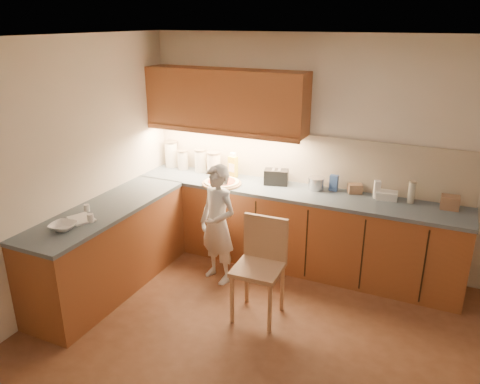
{
  "coord_description": "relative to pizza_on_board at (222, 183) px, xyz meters",
  "views": [
    {
      "loc": [
        1.15,
        -3.03,
        2.73
      ],
      "look_at": [
        -0.8,
        1.2,
        1.0
      ],
      "focal_mm": 35.0,
      "sensor_mm": 36.0,
      "label": 1
    }
  ],
  "objects": [
    {
      "name": "toaster",
      "position": [
        0.57,
        0.27,
        0.07
      ],
      "size": [
        0.3,
        0.22,
        0.18
      ],
      "rotation": [
        0.0,
        0.0,
        0.24
      ],
      "color": "black",
      "rests_on": "l_counter"
    },
    {
      "name": "blue_box",
      "position": [
        1.23,
        0.34,
        0.07
      ],
      "size": [
        0.09,
        0.07,
        0.18
      ],
      "primitive_type": "cube",
      "rotation": [
        0.0,
        0.0,
        -0.05
      ],
      "color": "#325298",
      "rests_on": "l_counter"
    },
    {
      "name": "spice_jar_a",
      "position": [
        -0.86,
        -1.29,
        0.02
      ],
      "size": [
        0.06,
        0.06,
        0.07
      ],
      "primitive_type": "cylinder",
      "rotation": [
        0.0,
        0.0,
        -0.04
      ],
      "color": "silver",
      "rests_on": "l_counter"
    },
    {
      "name": "backsplash",
      "position": [
        0.82,
        0.44,
        0.27
      ],
      "size": [
        3.75,
        0.02,
        0.58
      ],
      "primitive_type": "cube",
      "color": "#C1B296",
      "rests_on": "l_counter"
    },
    {
      "name": "canister_d",
      "position": [
        -0.26,
        0.3,
        0.12
      ],
      "size": [
        0.18,
        0.18,
        0.29
      ],
      "rotation": [
        0.0,
        0.0,
        -0.26
      ],
      "color": "white",
      "rests_on": "l_counter"
    },
    {
      "name": "oil_jug",
      "position": [
        0.01,
        0.29,
        0.12
      ],
      "size": [
        0.11,
        0.09,
        0.31
      ],
      "rotation": [
        0.0,
        0.0,
        -0.2
      ],
      "color": "gold",
      "rests_on": "l_counter"
    },
    {
      "name": "l_counter",
      "position": [
        0.27,
        -0.29,
        -0.48
      ],
      "size": [
        3.77,
        2.62,
        0.92
      ],
      "color": "#95532B",
      "rests_on": "ground"
    },
    {
      "name": "mixing_bowl",
      "position": [
        -0.76,
        -1.71,
        0.01
      ],
      "size": [
        0.27,
        0.27,
        0.06
      ],
      "primitive_type": "imported",
      "rotation": [
        0.0,
        0.0,
        0.17
      ],
      "color": "white",
      "rests_on": "l_counter"
    },
    {
      "name": "white_bottle",
      "position": [
        1.71,
        0.31,
        0.08
      ],
      "size": [
        0.08,
        0.08,
        0.19
      ],
      "primitive_type": "cube",
      "rotation": [
        0.0,
        0.0,
        0.34
      ],
      "color": "white",
      "rests_on": "l_counter"
    },
    {
      "name": "upper_cabinets",
      "position": [
        -0.08,
        0.28,
        0.91
      ],
      "size": [
        1.95,
        0.36,
        0.73
      ],
      "color": "#95532B",
      "rests_on": "ground"
    },
    {
      "name": "pizza_on_board",
      "position": [
        0.0,
        0.0,
        0.0
      ],
      "size": [
        0.46,
        0.46,
        0.19
      ],
      "rotation": [
        0.0,
        0.0,
        0.29
      ],
      "color": "tan",
      "rests_on": "l_counter"
    },
    {
      "name": "wooden_chair",
      "position": [
        0.87,
        -0.91,
        -0.37
      ],
      "size": [
        0.46,
        0.46,
        0.98
      ],
      "rotation": [
        0.0,
        0.0,
        0.04
      ],
      "color": "tan",
      "rests_on": "ground"
    },
    {
      "name": "child",
      "position": [
        0.21,
        -0.52,
        -0.28
      ],
      "size": [
        0.56,
        0.46,
        1.32
      ],
      "primitive_type": "imported",
      "rotation": [
        0.0,
        0.0,
        -0.35
      ],
      "color": "silver",
      "rests_on": "ground"
    },
    {
      "name": "canister_c",
      "position": [
        -0.46,
        0.32,
        0.13
      ],
      "size": [
        0.15,
        0.15,
        0.29
      ],
      "rotation": [
        0.0,
        0.0,
        0.33
      ],
      "color": "white",
      "rests_on": "l_counter"
    },
    {
      "name": "card_box_b",
      "position": [
        2.43,
        0.3,
        0.05
      ],
      "size": [
        0.18,
        0.14,
        0.14
      ],
      "primitive_type": "cube",
      "rotation": [
        0.0,
        0.0,
        0.04
      ],
      "color": "#976F51",
      "rests_on": "l_counter"
    },
    {
      "name": "flat_pack",
      "position": [
        1.82,
        0.31,
        0.02
      ],
      "size": [
        0.23,
        0.17,
        0.09
      ],
      "primitive_type": "cube",
      "rotation": [
        0.0,
        0.0,
        0.08
      ],
      "color": "silver",
      "rests_on": "l_counter"
    },
    {
      "name": "spice_jar_b",
      "position": [
        -0.64,
        -1.48,
        0.02
      ],
      "size": [
        0.08,
        0.08,
        0.08
      ],
      "primitive_type": "cylinder",
      "rotation": [
        0.0,
        0.0,
        -0.33
      ],
      "color": "silver",
      "rests_on": "l_counter"
    },
    {
      "name": "canister_a",
      "position": [
        -0.91,
        0.36,
        0.15
      ],
      "size": [
        0.17,
        0.17,
        0.34
      ],
      "rotation": [
        0.0,
        0.0,
        0.28
      ],
      "color": "white",
      "rests_on": "l_counter"
    },
    {
      "name": "room",
      "position": [
        1.19,
        -1.54,
        0.74
      ],
      "size": [
        4.54,
        4.5,
        2.62
      ],
      "color": "brown",
      "rests_on": "ground"
    },
    {
      "name": "card_box_a",
      "position": [
        1.47,
        0.35,
        0.03
      ],
      "size": [
        0.18,
        0.15,
        0.1
      ],
      "primitive_type": "cube",
      "rotation": [
        0.0,
        0.0,
        0.42
      ],
      "color": "#A07756",
      "rests_on": "l_counter"
    },
    {
      "name": "tall_jar",
      "position": [
        2.06,
        0.31,
        0.1
      ],
      "size": [
        0.08,
        0.08,
        0.24
      ],
      "rotation": [
        0.0,
        0.0,
        -0.03
      ],
      "color": "beige",
      "rests_on": "l_counter"
    },
    {
      "name": "dough_cloth",
      "position": [
        -0.76,
        -1.48,
        -0.01
      ],
      "size": [
        0.31,
        0.28,
        0.02
      ],
      "primitive_type": "cube",
      "rotation": [
        0.0,
        0.0,
        -0.42
      ],
      "color": "white",
      "rests_on": "l_counter"
    },
    {
      "name": "steel_pot",
      "position": [
        1.04,
        0.29,
        0.05
      ],
      "size": [
        0.18,
        0.18,
        0.14
      ],
      "color": "#B7B7BC",
      "rests_on": "l_counter"
    },
    {
      "name": "canister_b",
      "position": [
        -0.72,
        0.32,
        0.11
      ],
      "size": [
        0.14,
        0.14,
        0.25
      ],
      "rotation": [
        0.0,
        0.0,
        -0.28
      ],
      "color": "silver",
      "rests_on": "l_counter"
    }
  ]
}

